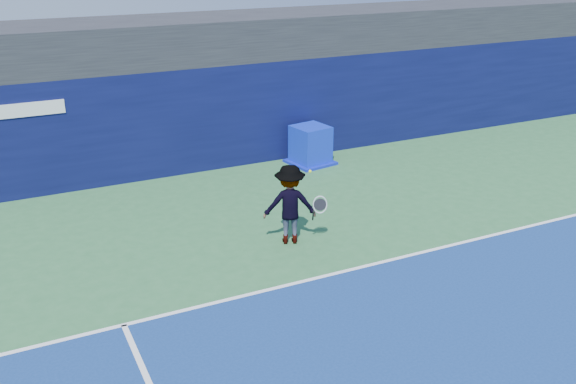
# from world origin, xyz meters

# --- Properties ---
(ground) EXTENTS (80.00, 80.00, 0.00)m
(ground) POSITION_xyz_m (0.00, 0.00, 0.00)
(ground) COLOR #2E6638
(ground) RESTS_ON ground
(baseline) EXTENTS (24.00, 0.10, 0.01)m
(baseline) POSITION_xyz_m (0.00, 3.00, 0.01)
(baseline) COLOR white
(baseline) RESTS_ON ground
(stadium_band) EXTENTS (36.00, 3.00, 1.20)m
(stadium_band) POSITION_xyz_m (0.00, 11.50, 3.60)
(stadium_band) COLOR #222227
(stadium_band) RESTS_ON back_wall_assembly
(back_wall_assembly) EXTENTS (36.00, 1.03, 3.00)m
(back_wall_assembly) POSITION_xyz_m (-0.00, 10.50, 1.50)
(back_wall_assembly) COLOR #0A0E38
(back_wall_assembly) RESTS_ON ground
(equipment_cart) EXTENTS (1.39, 1.39, 1.15)m
(equipment_cart) POSITION_xyz_m (1.99, 9.30, 0.53)
(equipment_cart) COLOR #0D24BB
(equipment_cart) RESTS_ON ground
(tennis_player) EXTENTS (1.42, 1.04, 1.81)m
(tennis_player) POSITION_xyz_m (-0.90, 4.74, 0.90)
(tennis_player) COLOR white
(tennis_player) RESTS_ON ground
(tennis_ball) EXTENTS (0.07, 0.07, 0.07)m
(tennis_ball) POSITION_xyz_m (0.01, 5.54, 1.27)
(tennis_ball) COLOR #E4F41B
(tennis_ball) RESTS_ON ground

